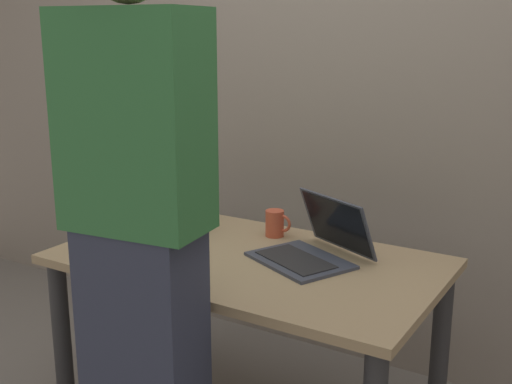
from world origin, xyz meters
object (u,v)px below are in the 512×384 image
object	(u,v)px
person_figure	(140,243)
coffee_mug	(275,223)
laptop	(314,246)
beer_bottle_dark	(192,197)
beer_bottle_green	(170,194)
beer_bottle_brown	(189,206)

from	to	relation	value
person_figure	coffee_mug	bearing A→B (deg)	91.77
laptop	person_figure	xyz separation A→B (m)	(-0.22, -0.67, 0.17)
laptop	coffee_mug	size ratio (longest dim) A/B	4.08
person_figure	coffee_mug	world-z (taller)	person_figure
beer_bottle_dark	beer_bottle_green	size ratio (longest dim) A/B	1.01
laptop	person_figure	size ratio (longest dim) A/B	0.25
coffee_mug	beer_bottle_brown	bearing A→B (deg)	-152.04
beer_bottle_dark	coffee_mug	distance (m)	0.39
laptop	coffee_mug	xyz separation A→B (m)	(-0.25, 0.16, 0.01)
laptop	beer_bottle_dark	distance (m)	0.64
beer_bottle_brown	person_figure	distance (m)	0.75
laptop	beer_bottle_brown	size ratio (longest dim) A/B	1.39
coffee_mug	laptop	bearing A→B (deg)	-32.23
beer_bottle_brown	person_figure	xyz separation A→B (m)	(0.33, -0.67, 0.09)
laptop	beer_bottle_dark	world-z (taller)	beer_bottle_dark
laptop	beer_bottle_dark	xyz separation A→B (m)	(-0.63, 0.11, 0.07)
beer_bottle_brown	laptop	bearing A→B (deg)	0.65
beer_bottle_dark	beer_bottle_brown	xyz separation A→B (m)	(0.07, -0.11, -0.00)
beer_bottle_green	person_figure	size ratio (longest dim) A/B	0.17
beer_bottle_green	person_figure	world-z (taller)	person_figure
beer_bottle_green	laptop	bearing A→B (deg)	-6.41
beer_bottle_green	beer_bottle_brown	size ratio (longest dim) A/B	0.97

